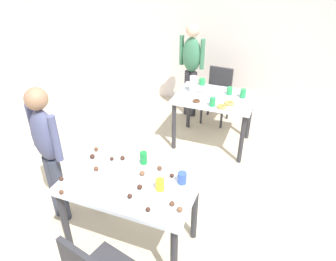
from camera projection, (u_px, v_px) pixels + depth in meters
The scene contains 37 objects.
ground_plane at pixel (147, 231), 3.19m from camera, with size 6.40×6.40×0.00m, color beige.
wall_back at pixel (226, 32), 5.09m from camera, with size 6.40×0.10×2.60m, color silver.
dining_table_near at pixel (129, 193), 2.75m from camera, with size 1.18×0.69×0.75m.
dining_table_far at pixel (214, 104), 4.30m from camera, with size 1.06×0.78×0.75m.
chair_far_table at pixel (218, 92), 5.00m from camera, with size 0.43×0.43×0.87m.
person_girl_near at pixel (48, 147), 2.93m from camera, with size 0.45×0.29×1.49m.
person_adult_far at pixel (191, 63), 4.93m from camera, with size 0.45×0.27×1.53m.
mixing_bowl at pixel (81, 174), 2.74m from camera, with size 0.21×0.21×0.07m, color white.
soda_can at pixel (144, 158), 2.90m from camera, with size 0.07×0.07×0.12m, color #198438.
fork_near at pixel (105, 180), 2.72m from camera, with size 0.17×0.02×0.01m, color silver.
cup_near_0 at pixel (160, 185), 2.59m from camera, with size 0.08×0.08×0.10m, color yellow.
cup_near_1 at pixel (182, 178), 2.66m from camera, with size 0.08×0.08×0.10m, color #3351B2.
cake_ball_0 at pixel (92, 156), 2.99m from camera, with size 0.05×0.05×0.05m, color #3D2319.
cake_ball_1 at pixel (160, 168), 2.83m from camera, with size 0.04×0.04×0.04m, color brown.
cake_ball_2 at pixel (96, 169), 2.83m from camera, with size 0.05×0.05×0.05m, color brown.
cake_ball_3 at pixel (130, 196), 2.52m from camera, with size 0.04×0.04×0.04m, color #3D2319.
cake_ball_4 at pixel (180, 209), 2.39m from camera, with size 0.05×0.05×0.05m, color brown.
cake_ball_5 at pixel (112, 159), 2.97m from camera, with size 0.04×0.04×0.04m, color #3D2319.
cake_ball_6 at pixel (96, 149), 3.10m from camera, with size 0.04×0.04×0.04m, color brown.
cake_ball_7 at pixel (142, 173), 2.77m from camera, with size 0.05×0.05×0.05m, color brown.
cake_ball_8 at pixel (61, 192), 2.56m from camera, with size 0.04×0.04×0.04m, color brown.
cake_ball_9 at pixel (148, 209), 2.39m from camera, with size 0.04×0.04×0.04m, color #3D2319.
cake_ball_10 at pixel (140, 187), 2.61m from camera, with size 0.05×0.05×0.05m, color #3D2319.
cake_ball_11 at pixel (172, 176), 2.75m from camera, with size 0.04×0.04×0.04m, color #3D2319.
cake_ball_12 at pixel (123, 158), 2.97m from camera, with size 0.04×0.04×0.04m, color #3D2319.
cake_ball_13 at pixel (172, 204), 2.45m from camera, with size 0.04×0.04×0.04m, color brown.
cake_ball_14 at pixel (61, 179), 2.71m from camera, with size 0.04×0.04×0.04m, color #3D2319.
pitcher_far at pixel (193, 84), 4.32m from camera, with size 0.10×0.10×0.23m, color white.
cup_far_0 at pixel (229, 91), 4.27m from camera, with size 0.08×0.08×0.10m, color green.
cup_far_1 at pixel (202, 82), 4.57m from camera, with size 0.09×0.09×0.09m, color green.
cup_far_2 at pixel (243, 93), 4.18m from camera, with size 0.08×0.08×0.12m, color green.
cup_far_3 at pixel (212, 102), 3.96m from camera, with size 0.07×0.07×0.12m, color green.
donut_far_0 at pixel (240, 107), 3.93m from camera, with size 0.11×0.11×0.03m, color white.
donut_far_1 at pixel (196, 101), 4.08m from camera, with size 0.10×0.10×0.03m, color brown.
donut_far_2 at pixel (222, 106), 3.93m from camera, with size 0.12×0.12×0.04m, color gold.
donut_far_3 at pixel (229, 103), 4.02m from camera, with size 0.13×0.13×0.04m, color gold.
donut_far_4 at pixel (201, 91), 4.36m from camera, with size 0.10×0.10×0.03m, color pink.
Camera 1 is at (1.00, -1.99, 2.51)m, focal length 33.28 mm.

